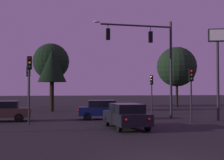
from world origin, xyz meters
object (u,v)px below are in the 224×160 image
object	(u,v)px
traffic_light_corner_left	(191,84)
traffic_light_corner_right	(29,76)
traffic_signal_mast_arm	(151,51)
tree_left_far	(52,66)
car_crossing_left	(103,109)
traffic_light_far_side	(28,81)
tree_center_horizon	(51,62)
car_nearside_lane	(126,115)
store_sign_illuminated	(218,53)
tree_behind_sign	(177,67)
traffic_light_median	(152,86)

from	to	relation	value
traffic_light_corner_left	traffic_light_corner_right	distance (m)	11.38
traffic_light_corner_left	traffic_light_corner_right	world-z (taller)	traffic_light_corner_right
traffic_light_corner_right	traffic_signal_mast_arm	bearing A→B (deg)	14.82
traffic_light_corner_left	tree_left_far	bearing A→B (deg)	127.46
traffic_signal_mast_arm	traffic_light_corner_left	xyz separation A→B (m)	(1.99, -3.22, -2.75)
traffic_signal_mast_arm	car_crossing_left	xyz separation A→B (m)	(-3.89, 0.36, -4.72)
traffic_light_far_side	traffic_light_corner_left	bearing A→B (deg)	-31.12
tree_center_horizon	traffic_light_far_side	bearing A→B (deg)	-96.65
car_nearside_lane	store_sign_illuminated	xyz separation A→B (m)	(8.01, 3.47, 4.37)
traffic_signal_mast_arm	tree_left_far	bearing A→B (deg)	129.16
car_nearside_lane	tree_left_far	bearing A→B (deg)	107.07
traffic_light_corner_left	tree_behind_sign	size ratio (longest dim) A/B	0.48
traffic_light_far_side	car_crossing_left	distance (m)	7.53
car_nearside_lane	tree_left_far	distance (m)	16.70
tree_behind_sign	tree_center_horizon	xyz separation A→B (m)	(-16.69, 2.92, 0.71)
car_nearside_lane	tree_center_horizon	world-z (taller)	tree_center_horizon
traffic_light_corner_left	car_nearside_lane	distance (m)	6.13
traffic_light_corner_left	car_nearside_lane	size ratio (longest dim) A/B	0.84
traffic_light_corner_right	car_crossing_left	xyz separation A→B (m)	(5.47, 2.84, -2.48)
car_nearside_lane	car_crossing_left	size ratio (longest dim) A/B	1.12
traffic_light_corner_right	store_sign_illuminated	size ratio (longest dim) A/B	0.66
traffic_light_far_side	traffic_light_median	bearing A→B (deg)	5.37
traffic_light_corner_right	car_crossing_left	bearing A→B (deg)	27.43
traffic_signal_mast_arm	traffic_light_far_side	bearing A→B (deg)	158.07
traffic_signal_mast_arm	traffic_light_corner_right	size ratio (longest dim) A/B	1.72
traffic_light_far_side	car_nearside_lane	size ratio (longest dim) A/B	0.96
store_sign_illuminated	tree_center_horizon	distance (m)	24.12
tree_behind_sign	tree_left_far	world-z (taller)	tree_behind_sign
traffic_signal_mast_arm	traffic_light_corner_right	distance (m)	9.93
traffic_light_median	traffic_light_far_side	world-z (taller)	traffic_light_far_side
traffic_light_corner_right	traffic_light_median	distance (m)	13.38
tree_behind_sign	traffic_signal_mast_arm	bearing A→B (deg)	-118.62
tree_left_far	car_crossing_left	bearing A→B (deg)	-66.33
store_sign_illuminated	tree_behind_sign	xyz separation A→B (m)	(3.62, 17.34, 0.26)
traffic_light_corner_left	car_crossing_left	distance (m)	7.16
traffic_light_corner_right	store_sign_illuminated	world-z (taller)	store_sign_illuminated
traffic_light_corner_left	traffic_light_corner_right	size ratio (longest dim) A/B	0.83
traffic_light_median	traffic_light_far_side	xyz separation A→B (m)	(-11.67, -1.10, 0.44)
tree_left_far	traffic_signal_mast_arm	bearing A→B (deg)	-50.84
car_nearside_lane	tree_behind_sign	size ratio (longest dim) A/B	0.57
tree_behind_sign	tree_left_far	bearing A→B (deg)	-162.01
store_sign_illuminated	traffic_light_far_side	bearing A→B (deg)	157.36
traffic_light_far_side	car_nearside_lane	distance (m)	11.95
car_crossing_left	tree_behind_sign	size ratio (longest dim) A/B	0.51
traffic_light_far_side	store_sign_illuminated	world-z (taller)	store_sign_illuminated
store_sign_illuminated	traffic_light_corner_right	bearing A→B (deg)	-178.49
traffic_light_corner_left	tree_left_far	distance (m)	16.68
traffic_light_corner_left	traffic_light_median	bearing A→B (deg)	92.37
traffic_light_median	car_crossing_left	bearing A→B (deg)	-139.21
traffic_light_corner_right	tree_behind_sign	world-z (taller)	tree_behind_sign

